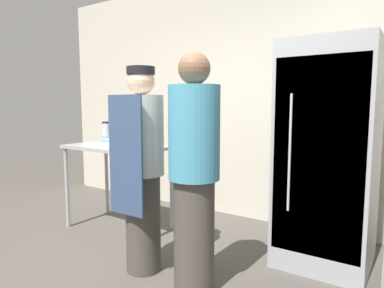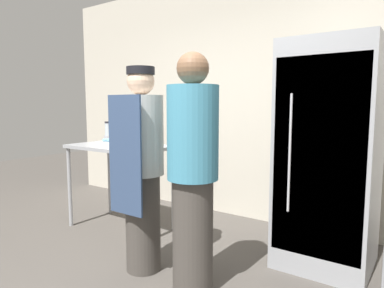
{
  "view_description": "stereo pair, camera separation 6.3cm",
  "coord_description": "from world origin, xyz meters",
  "px_view_note": "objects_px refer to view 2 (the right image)",
  "views": [
    {
      "loc": [
        1.56,
        -1.58,
        1.38
      ],
      "look_at": [
        -0.04,
        0.81,
        1.05
      ],
      "focal_mm": 32.0,
      "sensor_mm": 36.0,
      "label": 1
    },
    {
      "loc": [
        1.62,
        -1.55,
        1.38
      ],
      "look_at": [
        -0.04,
        0.81,
        1.05
      ],
      "focal_mm": 32.0,
      "sensor_mm": 36.0,
      "label": 2
    }
  ],
  "objects_px": {
    "refrigerator": "(329,156)",
    "blender_pitcher": "(109,133)",
    "person_baker": "(142,167)",
    "person_customer": "(193,173)",
    "donut_box": "(115,141)"
  },
  "relations": [
    {
      "from": "refrigerator",
      "to": "blender_pitcher",
      "type": "height_order",
      "value": "refrigerator"
    },
    {
      "from": "person_baker",
      "to": "person_customer",
      "type": "xyz_separation_m",
      "value": [
        0.53,
        -0.03,
        0.02
      ]
    },
    {
      "from": "donut_box",
      "to": "person_customer",
      "type": "distance_m",
      "value": 1.5
    },
    {
      "from": "refrigerator",
      "to": "person_customer",
      "type": "relative_size",
      "value": 1.09
    },
    {
      "from": "person_baker",
      "to": "person_customer",
      "type": "bearing_deg",
      "value": -3.07
    },
    {
      "from": "refrigerator",
      "to": "blender_pitcher",
      "type": "bearing_deg",
      "value": -174.98
    },
    {
      "from": "refrigerator",
      "to": "person_customer",
      "type": "distance_m",
      "value": 1.23
    },
    {
      "from": "refrigerator",
      "to": "donut_box",
      "type": "bearing_deg",
      "value": -166.94
    },
    {
      "from": "refrigerator",
      "to": "person_baker",
      "type": "relative_size",
      "value": 1.13
    },
    {
      "from": "donut_box",
      "to": "person_customer",
      "type": "relative_size",
      "value": 0.17
    },
    {
      "from": "donut_box",
      "to": "blender_pitcher",
      "type": "height_order",
      "value": "donut_box"
    },
    {
      "from": "donut_box",
      "to": "refrigerator",
      "type": "bearing_deg",
      "value": 13.06
    },
    {
      "from": "blender_pitcher",
      "to": "person_baker",
      "type": "relative_size",
      "value": 0.14
    },
    {
      "from": "donut_box",
      "to": "blender_pitcher",
      "type": "xyz_separation_m",
      "value": [
        -0.39,
        0.27,
        0.06
      ]
    },
    {
      "from": "blender_pitcher",
      "to": "person_baker",
      "type": "distance_m",
      "value": 1.49
    }
  ]
}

